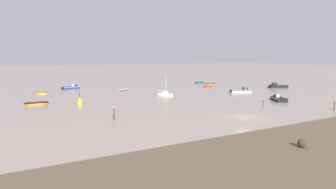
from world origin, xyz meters
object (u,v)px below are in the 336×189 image
at_px(channel_buoy, 80,101).
at_px(rowboat_moored_2, 208,87).
at_px(mooring_post_left, 334,106).
at_px(rowboat_moored_1, 41,93).
at_px(rowboat_moored_6, 36,104).
at_px(motorboat_moored_4, 277,99).
at_px(rowboat_moored_0, 210,84).
at_px(sailboat_moored_0, 165,95).
at_px(motorboat_moored_3, 73,88).
at_px(mooring_post_right, 114,114).
at_px(mooring_post_near, 263,102).
at_px(motorboat_moored_2, 275,87).
at_px(motorboat_moored_0, 244,91).
at_px(rowboat_moored_3, 199,83).
at_px(rowboat_moored_5, 123,90).

bearing_deg(channel_buoy, rowboat_moored_2, 18.39).
height_order(channel_buoy, mooring_post_left, channel_buoy).
distance_m(rowboat_moored_1, rowboat_moored_6, 19.07).
bearing_deg(motorboat_moored_4, rowboat_moored_0, 13.09).
relative_size(sailboat_moored_0, mooring_post_left, 2.60).
height_order(motorboat_moored_3, mooring_post_right, mooring_post_right).
bearing_deg(mooring_post_near, rowboat_moored_0, 63.10).
bearing_deg(motorboat_moored_2, mooring_post_right, 53.02).
bearing_deg(rowboat_moored_0, mooring_post_near, 110.16).
bearing_deg(motorboat_moored_4, rowboat_moored_1, 77.96).
bearing_deg(motorboat_moored_0, motorboat_moored_2, 38.78).
distance_m(rowboat_moored_1, sailboat_moored_0, 29.96).
bearing_deg(rowboat_moored_0, motorboat_moored_2, 163.58).
bearing_deg(mooring_post_left, mooring_post_right, 160.86).
bearing_deg(sailboat_moored_0, motorboat_moored_0, 48.44).
bearing_deg(channel_buoy, motorboat_moored_3, 77.69).
bearing_deg(motorboat_moored_3, rowboat_moored_0, -31.28).
bearing_deg(mooring_post_left, sailboat_moored_0, 111.99).
distance_m(motorboat_moored_3, mooring_post_near, 53.74).
xyz_separation_m(rowboat_moored_0, rowboat_moored_3, (0.18, 6.11, 0.02)).
bearing_deg(sailboat_moored_0, motorboat_moored_2, 60.86).
relative_size(motorboat_moored_0, channel_buoy, 2.70).
distance_m(rowboat_moored_3, mooring_post_near, 50.02).
height_order(rowboat_moored_0, channel_buoy, channel_buoy).
bearing_deg(rowboat_moored_2, motorboat_moored_3, 176.86).
height_order(rowboat_moored_3, motorboat_moored_4, motorboat_moored_4).
distance_m(motorboat_moored_0, mooring_post_near, 21.19).
bearing_deg(rowboat_moored_3, rowboat_moored_6, 18.55).
distance_m(rowboat_moored_3, motorboat_moored_2, 26.07).
bearing_deg(motorboat_moored_3, rowboat_moored_3, -23.06).
distance_m(rowboat_moored_6, channel_buoy, 7.69).
distance_m(rowboat_moored_2, motorboat_moored_4, 31.48).
bearing_deg(mooring_post_left, motorboat_moored_3, 114.24).
bearing_deg(rowboat_moored_3, mooring_post_left, 70.30).
bearing_deg(sailboat_moored_0, rowboat_moored_1, -155.96).
height_order(rowboat_moored_1, mooring_post_left, mooring_post_left).
distance_m(rowboat_moored_5, channel_buoy, 23.87).
bearing_deg(channel_buoy, rowboat_moored_0, 22.59).
distance_m(rowboat_moored_1, rowboat_moored_5, 19.99).
bearing_deg(motorboat_moored_0, rowboat_moored_2, 108.97).
bearing_deg(mooring_post_near, rowboat_moored_2, 67.10).
height_order(rowboat_moored_2, rowboat_moored_5, rowboat_moored_5).
relative_size(sailboat_moored_0, motorboat_moored_2, 0.84).
height_order(rowboat_moored_0, motorboat_moored_4, motorboat_moored_4).
bearing_deg(motorboat_moored_0, motorboat_moored_4, -84.34).
distance_m(sailboat_moored_0, channel_buoy, 20.35).
bearing_deg(rowboat_moored_1, channel_buoy, -43.03).
height_order(motorboat_moored_0, rowboat_moored_6, motorboat_moored_0).
relative_size(sailboat_moored_0, rowboat_moored_3, 1.22).
xyz_separation_m(rowboat_moored_0, rowboat_moored_6, (-55.40, -17.69, 0.04)).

